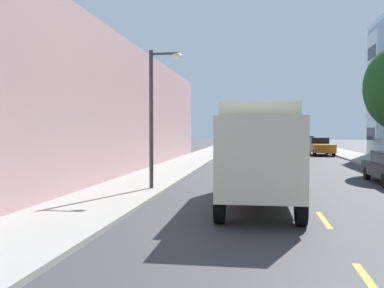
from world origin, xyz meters
TOP-DOWN VIEW (x-y plane):
  - ground_plane at (0.00, 30.00)m, footprint 160.00×160.00m
  - sidewalk_left at (-7.10, 28.00)m, footprint 3.20×120.00m
  - sidewalk_right at (7.10, 28.00)m, footprint 3.20×120.00m
  - lane_centerline_dashes at (0.00, 24.50)m, footprint 0.14×47.20m
  - apartment_block_opposite at (-13.70, 20.00)m, footprint 10.00×36.00m
  - street_lamp at (-5.92, 11.53)m, footprint 1.35×0.28m
  - delivery_box_truck at (-1.80, 9.43)m, footprint 2.49×7.96m
  - parked_suv_silver at (-4.47, 36.59)m, footprint 1.99×4.81m
  - parked_pickup_forest at (4.46, 51.31)m, footprint 2.15×5.36m
  - parked_pickup_orange at (4.40, 38.67)m, footprint 2.11×5.34m
  - parked_wagon_white at (-4.30, 44.24)m, footprint 1.91×4.74m
  - moving_charcoal_sedan at (1.80, 36.09)m, footprint 1.80×4.50m

SIDE VIEW (x-z plane):
  - ground_plane at x=0.00m, z-range 0.00..0.00m
  - lane_centerline_dashes at x=0.00m, z-range 0.00..0.01m
  - sidewalk_left at x=-7.10m, z-range 0.00..0.14m
  - sidewalk_right at x=7.10m, z-range 0.00..0.14m
  - moving_charcoal_sedan at x=1.80m, z-range 0.03..1.46m
  - parked_wagon_white at x=-4.30m, z-range 0.05..1.55m
  - parked_pickup_forest at x=4.46m, z-range -0.04..1.69m
  - parked_pickup_orange at x=4.40m, z-range -0.04..1.69m
  - parked_suv_silver at x=-4.47m, z-range 0.02..1.95m
  - delivery_box_truck at x=-1.80m, z-range 0.23..3.55m
  - street_lamp at x=-5.92m, z-range 0.65..6.23m
  - apartment_block_opposite at x=-13.70m, z-range 0.00..7.33m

